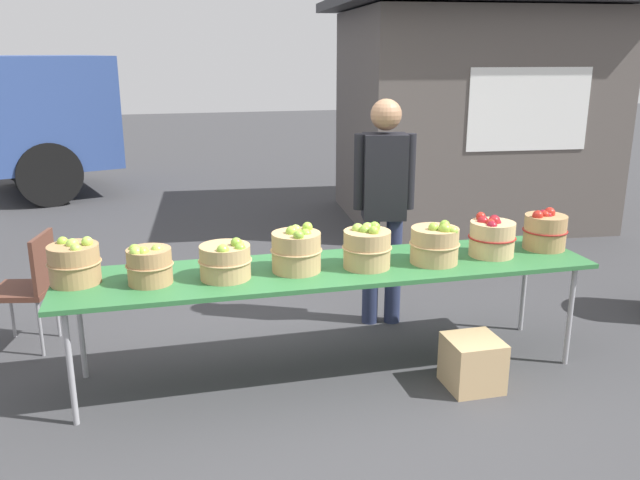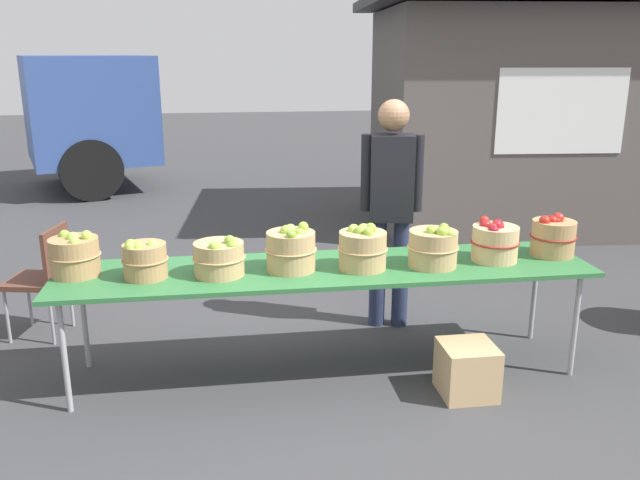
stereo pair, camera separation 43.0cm
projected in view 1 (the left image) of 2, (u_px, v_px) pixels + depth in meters
ground_plane at (330, 370)px, 4.54m from camera, size 40.00×40.00×0.00m
market_table at (331, 271)px, 4.35m from camera, size 3.50×0.76×0.75m
apple_basket_green_0 at (74, 263)px, 4.00m from camera, size 0.32×0.32×0.29m
apple_basket_green_1 at (149, 265)px, 4.00m from camera, size 0.29×0.29×0.26m
apple_basket_green_2 at (226, 261)px, 4.09m from camera, size 0.34×0.34×0.26m
apple_basket_green_3 at (297, 250)px, 4.22m from camera, size 0.34×0.34×0.30m
apple_basket_green_4 at (367, 247)px, 4.30m from camera, size 0.33×0.33×0.30m
apple_basket_green_5 at (435, 244)px, 4.39m from camera, size 0.34×0.34×0.29m
apple_basket_red_0 at (492, 237)px, 4.54m from camera, size 0.33×0.33×0.29m
apple_basket_red_1 at (545, 230)px, 4.70m from camera, size 0.32×0.32×0.30m
vendor_adult at (384, 195)px, 5.07m from camera, size 0.46×0.29×1.78m
food_kiosk at (470, 111)px, 8.35m from camera, size 3.73×3.18×2.74m
folding_chair at (31, 282)px, 4.78m from camera, size 0.47×0.47×0.86m
produce_crate at (472, 363)px, 4.28m from camera, size 0.34×0.34×0.34m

